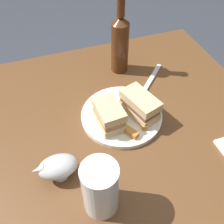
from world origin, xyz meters
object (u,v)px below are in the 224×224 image
at_px(cider_bottle, 120,43).
at_px(fork, 151,79).
at_px(plate, 122,115).
at_px(sandwich_half_right, 140,105).
at_px(sandwich_half_left, 109,115).
at_px(gravy_boat, 58,167).
at_px(pint_glass, 101,191).

bearing_deg(cider_bottle, fork, 132.98).
bearing_deg(cider_bottle, plate, 71.19).
bearing_deg(sandwich_half_right, sandwich_half_left, 3.90).
relative_size(plate, fork, 1.41).
height_order(gravy_boat, fork, gravy_boat).
height_order(sandwich_half_left, fork, sandwich_half_left).
relative_size(pint_glass, gravy_boat, 1.36).
xyz_separation_m(pint_glass, fork, (-0.31, -0.38, -0.06)).
bearing_deg(fork, cider_bottle, -91.48).
height_order(plate, gravy_boat, gravy_boat).
xyz_separation_m(sandwich_half_left, fork, (-0.22, -0.16, -0.05)).
bearing_deg(fork, sandwich_half_left, -8.40).
xyz_separation_m(sandwich_half_left, cider_bottle, (-0.13, -0.25, 0.06)).
relative_size(sandwich_half_left, fork, 0.61).
relative_size(sandwich_half_right, gravy_boat, 1.19).
distance_m(sandwich_half_right, pint_glass, 0.31).
distance_m(cider_bottle, fork, 0.17).
bearing_deg(gravy_boat, plate, -148.58).
bearing_deg(gravy_boat, cider_bottle, -129.63).
bearing_deg(gravy_boat, fork, -145.29).
bearing_deg(sandwich_half_left, gravy_boat, 33.00).
distance_m(gravy_boat, fork, 0.48).
height_order(sandwich_half_right, cider_bottle, cider_bottle).
bearing_deg(pint_glass, sandwich_half_left, -113.38).
distance_m(sandwich_half_right, fork, 0.20).
distance_m(pint_glass, gravy_boat, 0.14).
height_order(cider_bottle, fork, cider_bottle).
bearing_deg(plate, gravy_boat, 31.42).
relative_size(cider_bottle, fork, 1.57).
height_order(gravy_boat, cider_bottle, cider_bottle).
height_order(sandwich_half_right, pint_glass, pint_glass).
distance_m(plate, pint_glass, 0.29).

